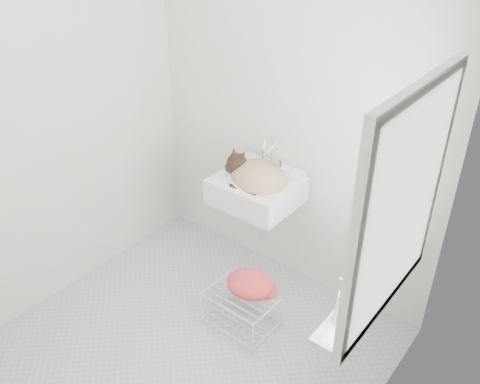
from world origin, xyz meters
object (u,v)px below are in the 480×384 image
Objects in this scene: bottle_b at (367,293)px; cat at (257,175)px; wire_rack at (241,307)px; sink at (256,179)px; bottle_a at (342,323)px; bottle_c at (386,271)px.

cat is at bearing 152.73° from bottle_b.
sink is at bearing 115.93° from wire_rack.
bottle_a is 1.08× the size of bottle_c.
bottle_a is at bearing -90.00° from bottle_b.
cat is at bearing 143.21° from bottle_a.
bottle_c is (1.06, -0.34, -0.04)m from cat.
bottle_c is (1.07, -0.35, 0.00)m from sink.
sink reaches higher than wire_rack.
cat is 2.67× the size of bottle_b.
cat reaches higher than bottle_b.
cat reaches higher than bottle_a.
sink is 3.17× the size of bottle_b.
bottle_a is at bearing -24.66° from cat.
wire_rack is 2.22× the size of bottle_a.
wire_rack is 1.12m from bottle_b.
bottle_b is at bearing -27.69° from sink.
sink is 1.34m from bottle_a.
bottle_c is (0.00, 0.46, 0.00)m from bottle_a.
bottle_b is (1.06, -0.55, -0.04)m from cat.
wire_rack is 2.55× the size of bottle_b.
bottle_a is (0.86, -0.38, 0.70)m from wire_rack.
bottle_c reaches higher than wire_rack.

